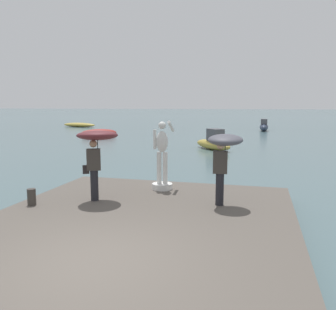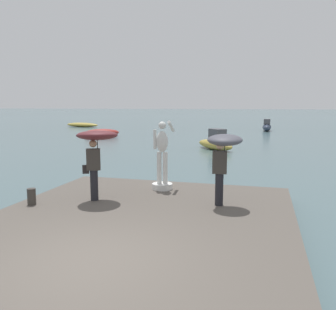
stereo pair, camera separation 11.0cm
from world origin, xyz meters
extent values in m
plane|color=#4C666B|center=(0.00, 40.00, 0.00)|extent=(400.00, 400.00, 0.00)
cube|color=#564F47|center=(0.00, 1.73, 0.20)|extent=(7.37, 9.47, 0.40)
cylinder|color=silver|center=(-0.25, 5.30, 0.49)|extent=(0.66, 0.66, 0.18)
cylinder|color=silver|center=(-0.35, 5.30, 1.09)|extent=(0.15, 0.15, 1.02)
cylinder|color=silver|center=(-0.15, 5.30, 1.09)|extent=(0.15, 0.15, 1.02)
ellipsoid|color=silver|center=(-0.25, 5.30, 1.94)|extent=(0.38, 0.26, 0.67)
sphere|color=silver|center=(-0.25, 5.30, 2.46)|extent=(0.24, 0.24, 0.24)
cylinder|color=silver|center=(-0.49, 5.30, 2.01)|extent=(0.10, 0.10, 0.62)
cylinder|color=silver|center=(-0.03, 5.57, 2.41)|extent=(0.10, 0.59, 0.40)
cylinder|color=black|center=(-1.74, 3.51, 0.84)|extent=(0.22, 0.22, 0.88)
cube|color=#38332D|center=(-1.74, 3.51, 1.58)|extent=(0.45, 0.38, 0.60)
sphere|color=#A87A5B|center=(-1.74, 3.51, 2.02)|extent=(0.21, 0.21, 0.21)
cylinder|color=#262626|center=(-1.65, 3.60, 1.91)|extent=(0.02, 0.02, 0.56)
ellipsoid|color=#5B2328|center=(-1.65, 3.60, 2.25)|extent=(1.52, 1.53, 0.35)
cube|color=black|center=(-1.95, 3.44, 1.30)|extent=(0.21, 0.17, 0.24)
cylinder|color=black|center=(1.75, 3.96, 0.84)|extent=(0.22, 0.22, 0.88)
cube|color=#38332D|center=(1.75, 3.96, 1.58)|extent=(0.40, 0.27, 0.60)
sphere|color=tan|center=(1.75, 3.96, 2.02)|extent=(0.21, 0.21, 0.21)
cylinder|color=#262626|center=(1.86, 4.01, 1.87)|extent=(0.02, 0.02, 0.48)
ellipsoid|color=#4C4C56|center=(1.86, 4.01, 2.18)|extent=(1.01, 1.02, 0.35)
cylinder|color=#38332D|center=(-3.19, 2.66, 0.62)|extent=(0.23, 0.23, 0.45)
ellipsoid|color=#B2993D|center=(-0.39, 18.84, 0.34)|extent=(3.30, 3.60, 0.68)
cube|color=#4C4C51|center=(-0.20, 18.61, 1.05)|extent=(1.32, 1.36, 0.83)
ellipsoid|color=#B2993D|center=(-21.65, 38.66, 0.30)|extent=(5.42, 2.30, 0.60)
ellipsoid|color=#2D384C|center=(3.19, 37.75, 0.45)|extent=(1.03, 3.54, 0.90)
cube|color=#4C4C51|center=(3.19, 37.49, 1.14)|extent=(0.75, 1.26, 0.58)
ellipsoid|color=#9E2D28|center=(-12.38, 25.74, 0.38)|extent=(3.52, 3.09, 0.76)
camera|label=1|loc=(2.74, -5.30, 3.11)|focal=37.35mm
camera|label=2|loc=(2.85, -5.27, 3.11)|focal=37.35mm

